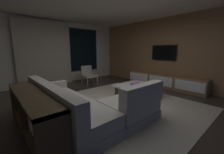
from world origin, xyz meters
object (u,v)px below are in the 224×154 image
Objects in this scene: book_stack_on_coffee_table at (136,84)px; coffee_table at (137,91)px; media_console at (164,81)px; mounted_tv at (164,53)px; sectional_couch at (84,107)px; console_table_behind_couch at (33,112)px; accent_chair_near_window at (88,74)px.

coffee_table is at bearing -64.80° from book_stack_on_coffee_table.
mounted_tv is (0.18, 0.20, 1.10)m from media_console.
console_table_behind_couch is (-0.91, 0.13, 0.12)m from sectional_couch.
book_stack_on_coffee_table is 2.94m from console_table_behind_couch.
coffee_table is 2.97m from console_table_behind_couch.
mounted_tv is at bearing 5.69° from coffee_table.
console_table_behind_couch is (-4.80, -0.29, -0.94)m from mounted_tv.
book_stack_on_coffee_table is 1.69m from media_console.
mounted_tv reaches higher than sectional_couch.
book_stack_on_coffee_table is 0.28× the size of mounted_tv.
sectional_couch is 2.05m from book_stack_on_coffee_table.
mounted_tv is (2.07, -2.32, 0.92)m from accent_chair_near_window.
book_stack_on_coffee_table is at bearing 177.62° from media_console.
media_console is at bearing 3.44° from sectional_couch.
sectional_couch is at bearing -176.56° from media_console.
media_console reaches higher than book_stack_on_coffee_table.
coffee_table is 0.22m from book_stack_on_coffee_table.
sectional_couch is 2.07m from coffee_table.
sectional_couch is 0.93m from console_table_behind_couch.
sectional_couch is at bearing -123.52° from accent_chair_near_window.
sectional_couch reaches higher than console_table_behind_couch.
accent_chair_near_window reaches higher than media_console.
sectional_couch reaches higher than book_stack_on_coffee_table.
coffee_table is 2.18m from mounted_tv.
media_console is 3.04× the size of mounted_tv.
media_console is (1.66, -0.01, 0.06)m from coffee_table.
book_stack_on_coffee_table is at bearing 8.23° from sectional_couch.
console_table_behind_couch is (-2.73, -2.61, -0.02)m from accent_chair_near_window.
book_stack_on_coffee_table is (-0.03, 0.06, 0.21)m from coffee_table.
console_table_behind_couch reaches higher than coffee_table.
book_stack_on_coffee_table is at bearing -176.07° from mounted_tv.
book_stack_on_coffee_table is 0.09× the size of media_console.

